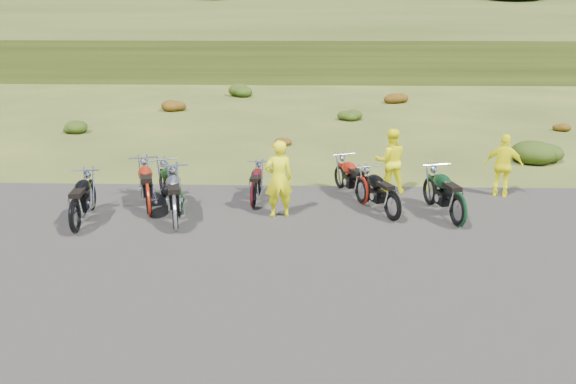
{
  "coord_description": "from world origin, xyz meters",
  "views": [
    {
      "loc": [
        0.54,
        -11.36,
        4.77
      ],
      "look_at": [
        0.14,
        0.63,
        0.92
      ],
      "focal_mm": 35.0,
      "sensor_mm": 36.0,
      "label": 1
    }
  ],
  "objects_px": {
    "motorcycle_0": "(77,234)",
    "person_middle": "(279,180)",
    "motorcycle_7": "(456,227)",
    "motorcycle_3": "(176,231)"
  },
  "relations": [
    {
      "from": "motorcycle_3",
      "to": "motorcycle_7",
      "type": "xyz_separation_m",
      "value": [
        6.46,
        0.48,
        0.0
      ]
    },
    {
      "from": "motorcycle_0",
      "to": "person_middle",
      "type": "xyz_separation_m",
      "value": [
        4.5,
        1.23,
        0.94
      ]
    },
    {
      "from": "motorcycle_3",
      "to": "person_middle",
      "type": "relative_size",
      "value": 1.24
    },
    {
      "from": "motorcycle_0",
      "to": "motorcycle_7",
      "type": "xyz_separation_m",
      "value": [
        8.67,
        0.7,
        0.0
      ]
    },
    {
      "from": "motorcycle_7",
      "to": "person_middle",
      "type": "distance_m",
      "value": 4.3
    },
    {
      "from": "motorcycle_7",
      "to": "person_middle",
      "type": "xyz_separation_m",
      "value": [
        -4.16,
        0.53,
        0.94
      ]
    },
    {
      "from": "motorcycle_0",
      "to": "person_middle",
      "type": "bearing_deg",
      "value": -82.05
    },
    {
      "from": "motorcycle_7",
      "to": "motorcycle_0",
      "type": "bearing_deg",
      "value": 81.91
    },
    {
      "from": "motorcycle_0",
      "to": "motorcycle_3",
      "type": "xyz_separation_m",
      "value": [
        2.21,
        0.22,
        0.0
      ]
    },
    {
      "from": "motorcycle_0",
      "to": "motorcycle_7",
      "type": "bearing_deg",
      "value": -92.7
    }
  ]
}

